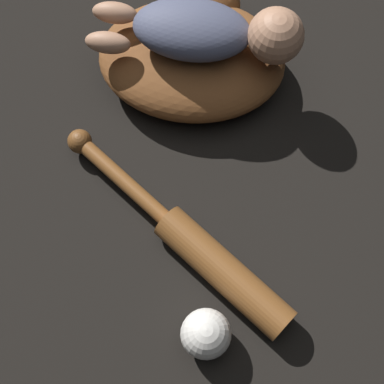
{
  "coord_description": "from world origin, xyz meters",
  "views": [
    {
      "loc": [
        -0.04,
        -0.68,
        1.02
      ],
      "look_at": [
        -0.01,
        -0.32,
        0.08
      ],
      "focal_mm": 60.0,
      "sensor_mm": 36.0,
      "label": 1
    }
  ],
  "objects_px": {
    "baseball_bat": "(199,250)",
    "baseball": "(206,334)",
    "baseball_glove": "(195,49)",
    "baby_figure": "(212,31)"
  },
  "relations": [
    {
      "from": "baseball_glove",
      "to": "baseball",
      "type": "xyz_separation_m",
      "value": [
        -0.01,
        -0.5,
        -0.01
      ]
    },
    {
      "from": "baseball",
      "to": "baseball_glove",
      "type": "bearing_deg",
      "value": 88.45
    },
    {
      "from": "baby_figure",
      "to": "baseball_bat",
      "type": "distance_m",
      "value": 0.36
    },
    {
      "from": "baseball_glove",
      "to": "baseball",
      "type": "distance_m",
      "value": 0.5
    },
    {
      "from": "baseball_glove",
      "to": "baseball_bat",
      "type": "distance_m",
      "value": 0.36
    },
    {
      "from": "baseball_glove",
      "to": "baby_figure",
      "type": "relative_size",
      "value": 1.0
    },
    {
      "from": "baseball_bat",
      "to": "baseball",
      "type": "bearing_deg",
      "value": -89.47
    },
    {
      "from": "baseball_glove",
      "to": "baby_figure",
      "type": "height_order",
      "value": "baby_figure"
    },
    {
      "from": "baseball_bat",
      "to": "baseball",
      "type": "relative_size",
      "value": 4.82
    },
    {
      "from": "baseball_glove",
      "to": "baseball",
      "type": "relative_size",
      "value": 4.67
    }
  ]
}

